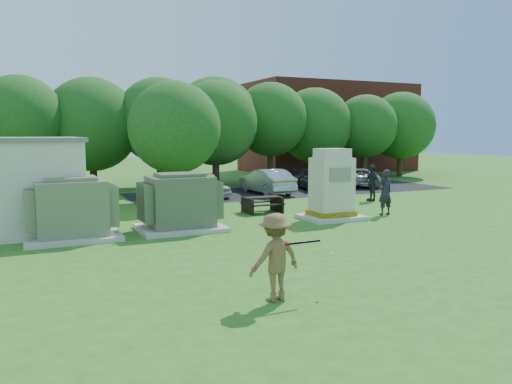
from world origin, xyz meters
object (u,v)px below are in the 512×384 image
generator_cabinet (332,188)px  car_white (205,186)px  person_walking_right (372,183)px  transformer_right (180,203)px  person_by_generator (385,192)px  car_silver_a (266,181)px  car_dark (315,180)px  car_silver_b (358,177)px  batter (275,257)px  person_at_picnic (212,194)px  transformer_left (72,210)px  picnic_table (262,203)px

generator_cabinet → car_white: size_ratio=0.78×
generator_cabinet → person_walking_right: bearing=37.2°
transformer_right → person_by_generator: transformer_right is taller
car_white → car_silver_a: 3.69m
person_walking_right → car_dark: person_walking_right is taller
car_silver_a → transformer_right: bearing=45.3°
transformer_right → car_dark: size_ratio=0.70×
person_walking_right → car_silver_b: 7.22m
batter → car_white: (4.27, 16.86, -0.30)m
car_white → car_silver_b: (10.98, 1.03, -0.03)m
batter → person_walking_right: bearing=-143.6°
car_white → person_at_picnic: bearing=-116.5°
transformer_right → car_silver_b: transformer_right is taller
transformer_left → transformer_right: 3.70m
person_by_generator → person_at_picnic: bearing=-32.1°
transformer_right → person_at_picnic: bearing=52.6°
batter → person_by_generator: person_by_generator is taller
transformer_right → generator_cabinet: (6.24, -0.38, 0.29)m
car_silver_b → person_at_picnic: bearing=50.3°
transformer_right → generator_cabinet: generator_cabinet is taller
car_dark → car_white: bearing=-164.1°
picnic_table → car_dark: 9.43m
transformer_left → car_silver_a: 14.09m
batter → person_at_picnic: size_ratio=1.08×
car_silver_b → generator_cabinet: bearing=71.9°
generator_cabinet → person_by_generator: size_ratio=1.47×
person_by_generator → transformer_right: bearing=-6.8°
transformer_left → person_walking_right: transformer_left is taller
person_at_picnic → car_dark: (8.81, 5.80, -0.23)m
person_at_picnic → car_white: person_at_picnic is taller
picnic_table → person_by_generator: (4.51, -2.77, 0.54)m
transformer_right → person_walking_right: size_ratio=1.58×
person_at_picnic → car_dark: person_at_picnic is taller
transformer_right → person_at_picnic: transformer_right is taller
person_at_picnic → car_silver_a: bearing=26.6°
transformer_left → picnic_table: 8.43m
generator_cabinet → car_silver_a: size_ratio=0.65×
car_white → car_dark: (7.26, 0.33, -0.00)m
picnic_table → person_at_picnic: person_at_picnic is taller
batter → car_white: 17.39m
transformer_right → picnic_table: 4.99m
person_by_generator → car_silver_b: 11.69m
transformer_left → car_silver_b: size_ratio=0.69×
batter → car_silver_b: bearing=-139.4°
car_silver_a → person_by_generator: bearing=95.7°
person_at_picnic → picnic_table: bearing=-39.6°
transformer_left → generator_cabinet: bearing=-2.2°
person_at_picnic → car_silver_a: 7.49m
person_walking_right → car_white: (-7.29, 5.16, -0.32)m
person_by_generator → person_at_picnic: 7.46m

